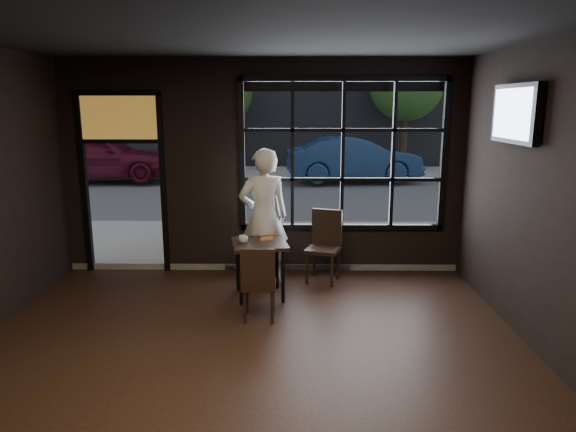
{
  "coord_description": "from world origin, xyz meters",
  "views": [
    {
      "loc": [
        0.47,
        -4.15,
        2.53
      ],
      "look_at": [
        0.4,
        2.2,
        1.15
      ],
      "focal_mm": 32.0,
      "sensor_mm": 36.0,
      "label": 1
    }
  ],
  "objects_px": {
    "cafe_table": "(260,269)",
    "man": "(264,217)",
    "navy_car": "(354,158)",
    "chair_near": "(259,282)"
  },
  "relations": [
    {
      "from": "chair_near",
      "to": "man",
      "type": "height_order",
      "value": "man"
    },
    {
      "from": "cafe_table",
      "to": "man",
      "type": "relative_size",
      "value": 0.39
    },
    {
      "from": "cafe_table",
      "to": "man",
      "type": "bearing_deg",
      "value": 76.89
    },
    {
      "from": "cafe_table",
      "to": "chair_near",
      "type": "height_order",
      "value": "chair_near"
    },
    {
      "from": "cafe_table",
      "to": "chair_near",
      "type": "relative_size",
      "value": 0.83
    },
    {
      "from": "chair_near",
      "to": "cafe_table",
      "type": "bearing_deg",
      "value": -86.97
    },
    {
      "from": "man",
      "to": "navy_car",
      "type": "height_order",
      "value": "man"
    },
    {
      "from": "chair_near",
      "to": "man",
      "type": "bearing_deg",
      "value": -89.52
    },
    {
      "from": "cafe_table",
      "to": "chair_near",
      "type": "xyz_separation_m",
      "value": [
        0.04,
        -0.74,
        0.08
      ]
    },
    {
      "from": "cafe_table",
      "to": "navy_car",
      "type": "bearing_deg",
      "value": 66.49
    }
  ]
}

